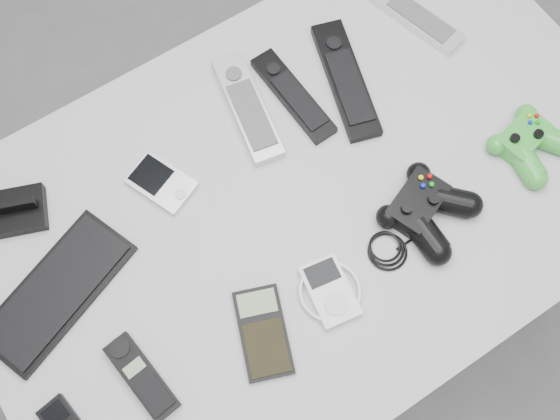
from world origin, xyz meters
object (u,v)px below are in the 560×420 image
desk (306,206)px  remote_silver_b (412,14)px  pda_keyboard (57,291)px  remote_black_a (293,95)px  cordless_handset (142,377)px  controller_black (425,208)px  pda (161,183)px  remote_silver_a (247,107)px  calculator (263,332)px  remote_black_b (346,79)px  controller_green (529,142)px  mp3_player (330,291)px

desk → remote_silver_b: size_ratio=5.50×
pda_keyboard → remote_black_a: remote_black_a is taller
cordless_handset → controller_black: (0.53, -0.02, 0.01)m
desk → pda_keyboard: (-0.44, 0.07, 0.08)m
remote_black_a → desk: bearing=-117.9°
pda → remote_silver_b: (0.57, 0.04, 0.00)m
remote_silver_a → calculator: (-0.19, -0.36, -0.01)m
remote_black_b → controller_green: 0.34m
remote_black_a → remote_silver_b: 0.29m
desk → calculator: 0.27m
calculator → controller_green: 0.57m
remote_silver_a → remote_black_b: (0.18, -0.05, -0.00)m
mp3_player → controller_green: bearing=13.2°
desk → controller_green: controller_green is taller
calculator → remote_silver_b: bearing=53.2°
remote_black_b → controller_green: (0.19, -0.28, 0.01)m
pda_keyboard → controller_black: controller_black is taller
pda → cordless_handset: (-0.19, -0.27, 0.00)m
pda_keyboard → remote_black_a: 0.53m
remote_silver_a → pda: bearing=-156.9°
pda → remote_silver_a: (0.20, 0.04, 0.00)m
remote_black_a → controller_black: size_ratio=0.82×
mp3_player → controller_green: size_ratio=0.79×
calculator → controller_black: controller_black is taller
pda → remote_black_a: 0.28m
remote_black_b → controller_green: size_ratio=1.79×
remote_black_a → controller_green: (0.29, -0.31, 0.01)m
cordless_handset → mp3_player: cordless_handset is taller
desk → pda: bearing=143.8°
cordless_handset → mp3_player: bearing=-15.1°
remote_black_b → cordless_handset: size_ratio=1.73×
cordless_handset → remote_black_b: bearing=18.1°
controller_black → remote_silver_a: bearing=92.5°
calculator → desk: bearing=60.7°
pda_keyboard → controller_black: size_ratio=1.06×
pda_keyboard → calculator: size_ratio=1.83×
mp3_player → remote_black_b: bearing=60.8°
mp3_player → calculator: bearing=-171.9°
remote_black_b → controller_black: controller_black is taller
remote_black_b → mp3_player: remote_black_b is taller
remote_silver_b → cordless_handset: bearing=-172.3°
desk → cordless_handset: size_ratio=8.29×
remote_black_b → mp3_player: bearing=-111.4°
remote_black_a → pda_keyboard: bearing=-172.1°
remote_silver_a → remote_black_b: remote_silver_a is taller
remote_black_a → cordless_handset: cordless_handset is taller
remote_silver_b → remote_black_b: bearing=179.9°
pda_keyboard → controller_green: size_ratio=1.93×
calculator → remote_black_b: bearing=60.2°
remote_black_a → mp3_player: size_ratio=1.87×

